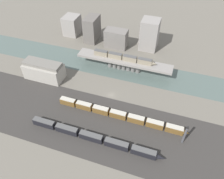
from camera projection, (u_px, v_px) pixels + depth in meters
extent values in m
plane|color=#666056|center=(111.00, 95.00, 134.51)|extent=(400.00, 400.00, 0.00)
cube|color=#33302D|center=(97.00, 125.00, 118.01)|extent=(280.00, 42.00, 0.01)
cube|color=#4C5B56|center=(124.00, 69.00, 153.15)|extent=(320.00, 23.43, 0.01)
cube|color=gray|center=(124.00, 61.00, 148.15)|extent=(65.65, 9.26, 1.59)
cylinder|color=slate|center=(110.00, 63.00, 153.27)|extent=(3.07, 3.07, 6.48)
cylinder|color=slate|center=(115.00, 64.00, 152.49)|extent=(3.07, 3.07, 6.48)
cylinder|color=slate|center=(119.00, 65.00, 151.71)|extent=(3.07, 3.07, 6.48)
cylinder|color=slate|center=(124.00, 65.00, 150.93)|extent=(3.07, 3.07, 6.48)
cylinder|color=slate|center=(129.00, 66.00, 150.14)|extent=(3.07, 3.07, 6.48)
cylinder|color=slate|center=(133.00, 67.00, 149.36)|extent=(3.07, 3.07, 6.48)
cylinder|color=slate|center=(138.00, 68.00, 148.58)|extent=(3.07, 3.07, 6.48)
cube|color=gray|center=(101.00, 53.00, 150.29)|extent=(9.52, 2.96, 3.46)
cube|color=#4C4C4C|center=(101.00, 51.00, 148.96)|extent=(9.14, 2.72, 0.40)
cube|color=gray|center=(115.00, 56.00, 147.90)|extent=(9.52, 2.96, 3.46)
cube|color=#4C4C4C|center=(115.00, 54.00, 146.58)|extent=(9.14, 2.72, 0.40)
cube|color=gray|center=(130.00, 59.00, 145.52)|extent=(9.52, 2.96, 3.46)
cube|color=#4C4C4C|center=(130.00, 56.00, 144.19)|extent=(9.14, 2.72, 0.40)
cube|color=gray|center=(145.00, 62.00, 143.13)|extent=(9.52, 2.96, 3.46)
cube|color=#4C4C4C|center=(145.00, 59.00, 141.80)|extent=(9.14, 2.72, 0.40)
cone|color=gray|center=(154.00, 64.00, 141.75)|extent=(3.33, 2.66, 2.66)
cube|color=black|center=(44.00, 123.00, 116.45)|extent=(12.36, 3.08, 3.60)
cube|color=#4C4C4C|center=(43.00, 121.00, 115.07)|extent=(11.87, 2.83, 0.40)
cube|color=black|center=(67.00, 130.00, 113.29)|extent=(12.36, 3.08, 3.60)
cube|color=#4C4C4C|center=(67.00, 128.00, 111.91)|extent=(11.87, 2.83, 0.40)
cube|color=black|center=(91.00, 137.00, 110.12)|extent=(12.36, 3.08, 3.60)
cube|color=#4C4C4C|center=(91.00, 135.00, 108.75)|extent=(11.87, 2.83, 0.40)
cube|color=black|center=(117.00, 144.00, 106.96)|extent=(12.36, 3.08, 3.60)
cube|color=#4C4C4C|center=(117.00, 142.00, 105.59)|extent=(11.87, 2.83, 0.40)
cube|color=black|center=(144.00, 152.00, 103.80)|extent=(12.36, 3.08, 3.60)
cube|color=#4C4C4C|center=(144.00, 150.00, 102.43)|extent=(11.87, 2.83, 0.40)
cone|color=black|center=(161.00, 158.00, 101.98)|extent=(4.33, 2.77, 2.77)
cube|color=brown|center=(68.00, 102.00, 127.78)|extent=(9.29, 3.11, 3.69)
cube|color=#B7B2A3|center=(68.00, 99.00, 126.37)|extent=(8.92, 2.86, 0.40)
cube|color=brown|center=(84.00, 106.00, 125.39)|extent=(9.29, 3.11, 3.69)
cube|color=#B7B2A3|center=(84.00, 103.00, 123.99)|extent=(8.92, 2.86, 0.40)
cube|color=brown|center=(101.00, 110.00, 123.00)|extent=(9.29, 3.11, 3.69)
cube|color=#B7B2A3|center=(101.00, 108.00, 121.60)|extent=(8.92, 2.86, 0.40)
cube|color=brown|center=(118.00, 115.00, 120.62)|extent=(9.29, 3.11, 3.69)
cube|color=#B7B2A3|center=(118.00, 112.00, 119.21)|extent=(8.92, 2.86, 0.40)
cube|color=brown|center=(136.00, 119.00, 118.23)|extent=(9.29, 3.11, 3.69)
cube|color=#B7B2A3|center=(136.00, 117.00, 116.82)|extent=(8.92, 2.86, 0.40)
cube|color=brown|center=(155.00, 124.00, 115.84)|extent=(9.29, 3.11, 3.69)
cube|color=#B7B2A3|center=(155.00, 122.00, 114.43)|extent=(8.92, 2.86, 0.40)
cube|color=brown|center=(174.00, 129.00, 113.45)|extent=(9.29, 3.11, 3.69)
cube|color=#B7B2A3|center=(175.00, 127.00, 112.05)|extent=(8.92, 2.86, 0.40)
cone|color=brown|center=(187.00, 133.00, 112.11)|extent=(3.25, 2.80, 2.80)
cube|color=#9E998E|center=(44.00, 71.00, 143.42)|extent=(25.61, 11.75, 10.03)
cube|color=slate|center=(42.00, 64.00, 139.21)|extent=(25.10, 8.23, 2.20)
cylinder|color=#4C4C51|center=(185.00, 136.00, 106.06)|extent=(1.09, 1.09, 11.46)
cube|color=black|center=(188.00, 128.00, 101.71)|extent=(1.00, 0.70, 1.20)
cube|color=gray|center=(72.00, 25.00, 183.94)|extent=(12.13, 14.02, 15.71)
cube|color=#605B56|center=(92.00, 29.00, 175.05)|extent=(9.47, 15.72, 19.80)
cube|color=slate|center=(116.00, 39.00, 169.45)|extent=(17.18, 9.60, 14.36)
cube|color=gray|center=(149.00, 35.00, 164.84)|extent=(13.11, 12.93, 23.58)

